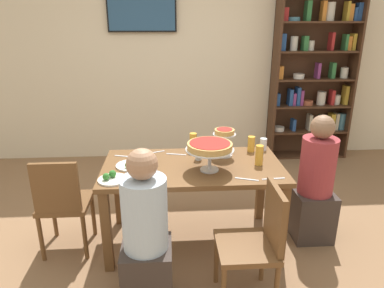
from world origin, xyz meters
name	(u,v)px	position (x,y,z in m)	size (l,w,h in m)	color
ground_plane	(193,240)	(0.00, 0.00, 0.00)	(12.00, 12.00, 0.00)	#846042
rear_partition	(182,57)	(0.00, 2.20, 1.40)	(8.00, 0.12, 2.80)	beige
dining_table	(193,176)	(0.00, 0.00, 0.64)	(1.50, 0.81, 0.74)	brown
bookshelf	(314,76)	(1.79, 2.01, 1.14)	(1.10, 0.30, 2.21)	#422819
television	(142,11)	(-0.51, 2.11, 1.97)	(0.88, 0.05, 0.50)	black
diner_near_left	(146,241)	(-0.36, -0.69, 0.49)	(0.34, 0.34, 1.15)	#382D28
diner_head_east	(315,188)	(1.07, 0.00, 0.49)	(0.34, 0.34, 1.15)	#382D28
chair_head_west	(62,201)	(-1.07, -0.09, 0.49)	(0.40, 0.40, 0.87)	brown
chair_near_right	(257,240)	(0.38, -0.72, 0.49)	(0.40, 0.40, 0.87)	brown
deep_dish_pizza_stand	(210,147)	(0.13, -0.12, 0.94)	(0.39, 0.39, 0.24)	silver
personal_pizza_stand	(224,136)	(0.29, 0.19, 0.92)	(0.20, 0.20, 0.25)	silver
salad_plate_near_diner	(132,165)	(-0.50, 0.00, 0.76)	(0.25, 0.25, 0.07)	white
salad_plate_far_diner	(112,178)	(-0.63, -0.25, 0.76)	(0.22, 0.22, 0.07)	white
beer_glass_amber_tall	(259,155)	(0.55, -0.03, 0.82)	(0.07, 0.07, 0.17)	gold
beer_glass_amber_short	(193,142)	(0.03, 0.33, 0.82)	(0.07, 0.07, 0.17)	gold
beer_glass_amber_spare	(251,144)	(0.56, 0.29, 0.81)	(0.07, 0.07, 0.14)	gold
water_glass_clear_near	(263,144)	(0.67, 0.31, 0.80)	(0.06, 0.06, 0.11)	white
water_glass_clear_far	(260,153)	(0.59, 0.11, 0.79)	(0.07, 0.07, 0.10)	white
water_glass_clear_spare	(199,154)	(0.06, 0.12, 0.80)	(0.06, 0.06, 0.11)	white
cutlery_fork_near	(124,156)	(-0.59, 0.23, 0.74)	(0.18, 0.02, 0.01)	silver
cutlery_knife_near	(273,179)	(0.59, -0.31, 0.74)	(0.18, 0.02, 0.01)	silver
cutlery_fork_far	(176,154)	(-0.13, 0.25, 0.74)	(0.18, 0.02, 0.01)	silver
cutlery_knife_far	(247,179)	(0.39, -0.31, 0.74)	(0.18, 0.02, 0.01)	silver
cutlery_spare_fork	(155,152)	(-0.32, 0.31, 0.74)	(0.18, 0.02, 0.01)	silver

